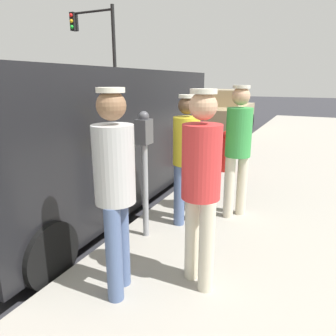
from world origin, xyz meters
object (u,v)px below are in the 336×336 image
Objects in this scene: pedestrian_in_gray at (115,182)px; fire_hydrant at (226,152)px; traffic_light_corner at (99,46)px; parking_meter_near at (145,154)px; pedestrian_in_red at (201,179)px; pedestrian_in_green at (238,143)px; parked_sedan_ahead at (222,113)px; parked_van at (92,135)px; pedestrian_in_yellow at (186,152)px.

pedestrian_in_gray is 2.09× the size of fire_hydrant.
traffic_light_corner is 10.51m from fire_hydrant.
pedestrian_in_red reaches higher than parking_meter_near.
parked_sedan_ahead is (-2.56, 8.05, -0.44)m from pedestrian_in_green.
parked_sedan_ahead is (-2.04, 10.15, -0.44)m from pedestrian_in_gray.
pedestrian_in_red is (0.91, -0.61, 0.00)m from parking_meter_near.
parking_meter_near reaches higher than fire_hydrant.
parking_meter_near is 3.28m from fire_hydrant.
pedestrian_in_gray is at bearing -87.20° from fire_hydrant.
parking_meter_near is 12.50m from traffic_light_corner.
pedestrian_in_green reaches higher than parking_meter_near.
pedestrian_in_gray is at bearing -52.35° from traffic_light_corner.
parking_meter_near is 1.35m from pedestrian_in_green.
parked_van is at bearing 148.15° from parking_meter_near.
parked_van reaches higher than parking_meter_near.
traffic_light_corner is at bearing 141.59° from fire_hydrant.
traffic_light_corner is 6.05× the size of fire_hydrant.
pedestrian_in_yellow is (0.29, 0.56, -0.07)m from parking_meter_near.
pedestrian_in_gray is 13.48m from traffic_light_corner.
traffic_light_corner is (-7.80, 9.48, 2.34)m from parking_meter_near.
traffic_light_corner reaches higher than pedestrian_in_green.
pedestrian_in_green is at bearing -71.29° from fire_hydrant.
pedestrian_in_yellow is at bearing 117.89° from pedestrian_in_red.
pedestrian_in_yellow is at bearing -136.90° from pedestrian_in_green.
pedestrian_in_yellow is (-0.02, 1.59, -0.08)m from pedestrian_in_gray.
pedestrian_in_green is 1.00× the size of pedestrian_in_gray.
traffic_light_corner reaches higher than pedestrian_in_red.
parked_van is at bearing -88.37° from parked_sedan_ahead.
pedestrian_in_red is at bearing -62.11° from pedestrian_in_yellow.
parked_van reaches higher than fire_hydrant.
pedestrian_in_gray is 1.01× the size of pedestrian_in_red.
pedestrian_in_green reaches higher than fire_hydrant.
pedestrian_in_gray reaches higher than fire_hydrant.
pedestrian_in_yellow reaches higher than parking_meter_near.
parked_sedan_ahead is at bearing 100.76° from parking_meter_near.
traffic_light_corner is (-8.63, 8.41, 2.33)m from pedestrian_in_green.
traffic_light_corner reaches higher than parking_meter_near.
parking_meter_near is 1.77m from parked_van.
parked_van is 8.20m from parked_sedan_ahead.
pedestrian_in_red is at bearing -87.22° from pedestrian_in_green.
parked_sedan_ahead is at bearing 107.65° from pedestrian_in_green.
parked_van is (-2.41, 1.54, -0.03)m from pedestrian_in_red.
parking_meter_near is at bearing -31.85° from parked_van.
pedestrian_in_gray is 0.35× the size of traffic_light_corner.
pedestrian_in_red is 2.86m from parked_van.
parked_sedan_ahead is (-0.23, 8.19, -0.41)m from parked_van.
pedestrian_in_gray is at bearing -47.34° from parked_van.
pedestrian_in_red reaches higher than parked_sedan_ahead.
parked_van is at bearing 147.38° from pedestrian_in_red.
pedestrian_in_red reaches higher than pedestrian_in_yellow.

